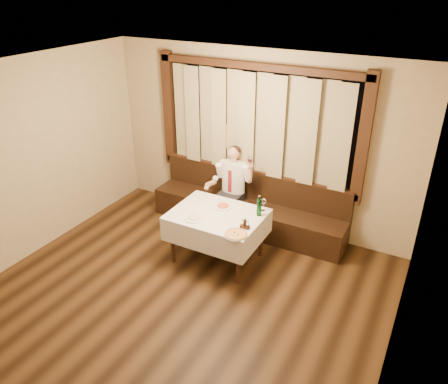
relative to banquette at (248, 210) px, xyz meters
The scene contains 10 objects.
room 2.12m from the banquette, 90.03° to the right, with size 5.01×6.01×2.81m.
banquette is the anchor object (origin of this frame).
dining_table 1.08m from the banquette, 90.00° to the right, with size 1.27×0.97×0.76m.
pizza 1.55m from the banquette, 70.99° to the right, with size 0.30×0.30×0.03m.
pasta_red 0.95m from the banquette, 91.24° to the right, with size 0.27×0.27×0.09m.
pasta_cream 1.40m from the banquette, 98.89° to the right, with size 0.27×0.27×0.09m.
green_bottle 1.12m from the banquette, 56.37° to the right, with size 0.07×0.07×0.30m.
table_wine_glass 1.02m from the banquette, 50.58° to the right, with size 0.07×0.07×0.19m.
cruet_caddy 1.39m from the banquette, 66.94° to the right, with size 0.12×0.06×0.13m.
seated_man 0.56m from the banquette, 161.13° to the right, with size 0.73×0.55×1.36m.
Camera 1 is at (2.58, -2.89, 3.75)m, focal length 35.00 mm.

